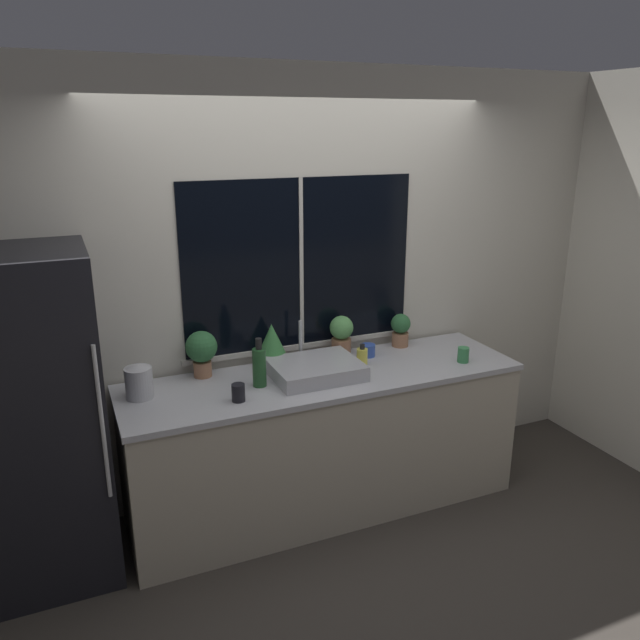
{
  "coord_description": "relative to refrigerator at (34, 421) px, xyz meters",
  "views": [
    {
      "loc": [
        -1.41,
        -2.86,
        2.35
      ],
      "look_at": [
        -0.03,
        0.34,
        1.25
      ],
      "focal_mm": 35.0,
      "sensor_mm": 36.0,
      "label": 1
    }
  ],
  "objects": [
    {
      "name": "wall_back",
      "position": [
        1.61,
        0.36,
        0.46
      ],
      "size": [
        8.0,
        0.09,
        2.7
      ],
      "color": "beige",
      "rests_on": "ground_plane"
    },
    {
      "name": "counter",
      "position": [
        1.61,
        -0.05,
        -0.44
      ],
      "size": [
        2.44,
        0.7,
        0.9
      ],
      "color": "#B2A893",
      "rests_on": "ground_plane"
    },
    {
      "name": "potted_plant_center_right",
      "position": [
        1.85,
        0.22,
        0.16
      ],
      "size": [
        0.15,
        0.15,
        0.27
      ],
      "color": "#9E6B4C",
      "rests_on": "counter"
    },
    {
      "name": "mug_green",
      "position": [
        2.51,
        -0.2,
        0.06
      ],
      "size": [
        0.07,
        0.07,
        0.1
      ],
      "color": "#38844C",
      "rests_on": "counter"
    },
    {
      "name": "soap_bottle",
      "position": [
        1.89,
        -0.01,
        0.07
      ],
      "size": [
        0.07,
        0.07,
        0.14
      ],
      "color": "#DBD14C",
      "rests_on": "counter"
    },
    {
      "name": "potted_plant_far_left",
      "position": [
        0.93,
        0.22,
        0.18
      ],
      "size": [
        0.19,
        0.19,
        0.28
      ],
      "color": "#9E6B4C",
      "rests_on": "counter"
    },
    {
      "name": "mug_black",
      "position": [
        1.03,
        -0.21,
        0.06
      ],
      "size": [
        0.07,
        0.07,
        0.1
      ],
      "color": "black",
      "rests_on": "counter"
    },
    {
      "name": "refrigerator",
      "position": [
        0.0,
        0.0,
        0.0
      ],
      "size": [
        0.69,
        0.71,
        1.78
      ],
      "color": "black",
      "rests_on": "ground_plane"
    },
    {
      "name": "sink",
      "position": [
        1.55,
        -0.04,
        0.06
      ],
      "size": [
        0.52,
        0.47,
        0.28
      ],
      "color": "#ADADB2",
      "rests_on": "counter"
    },
    {
      "name": "potted_plant_far_right",
      "position": [
        2.29,
        0.22,
        0.13
      ],
      "size": [
        0.13,
        0.13,
        0.23
      ],
      "color": "#9E6B4C",
      "rests_on": "counter"
    },
    {
      "name": "mug_blue",
      "position": [
        2.0,
        0.13,
        0.05
      ],
      "size": [
        0.09,
        0.09,
        0.08
      ],
      "color": "#3351AD",
      "rests_on": "counter"
    },
    {
      "name": "bottle_tall",
      "position": [
        1.2,
        -0.05,
        0.13
      ],
      "size": [
        0.08,
        0.08,
        0.29
      ],
      "color": "#235128",
      "rests_on": "counter"
    },
    {
      "name": "potted_plant_center_left",
      "position": [
        1.37,
        0.22,
        0.17
      ],
      "size": [
        0.17,
        0.17,
        0.27
      ],
      "color": "#9E6B4C",
      "rests_on": "counter"
    },
    {
      "name": "ground_plane",
      "position": [
        1.61,
        -0.38,
        -0.89
      ],
      "size": [
        14.0,
        14.0,
        0.0
      ],
      "primitive_type": "plane",
      "color": "#38332D"
    },
    {
      "name": "wall_right",
      "position": [
        3.85,
        1.12,
        0.46
      ],
      "size": [
        0.06,
        7.0,
        2.7
      ],
      "color": "beige",
      "rests_on": "ground_plane"
    },
    {
      "name": "kettle",
      "position": [
        0.54,
        0.05,
        0.11
      ],
      "size": [
        0.15,
        0.15,
        0.19
      ],
      "color": "#B2B2B7",
      "rests_on": "counter"
    }
  ]
}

